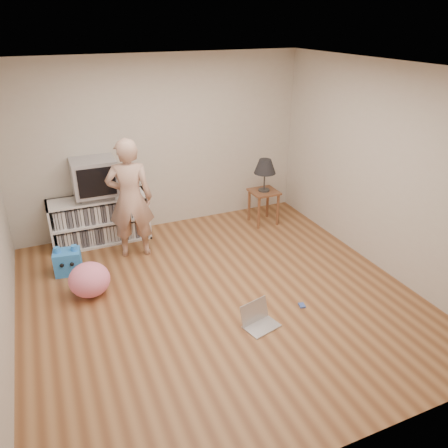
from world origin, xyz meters
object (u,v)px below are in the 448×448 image
dvd_deck (97,195)px  plush_pink (89,280)px  table_lamp (265,167)px  person (130,199)px  laptop (258,319)px  crt_tv (94,176)px  side_table (264,199)px  media_unit (100,219)px  plush_blue (68,262)px

dvd_deck → plush_pink: (-0.35, -1.36, -0.53)m
table_lamp → person: 2.16m
laptop → plush_pink: (-1.59, 1.31, 0.14)m
crt_tv → laptop: size_ratio=1.41×
crt_tv → side_table: size_ratio=1.09×
media_unit → plush_blue: (-0.55, -0.75, -0.19)m
dvd_deck → laptop: size_ratio=1.06×
media_unit → dvd_deck: size_ratio=3.11×
media_unit → table_lamp: (2.51, -0.39, 0.59)m
laptop → plush_blue: size_ratio=1.10×
dvd_deck → side_table: size_ratio=0.82×
plush_pink → table_lamp: bearing=19.0°
dvd_deck → side_table: 2.56m
dvd_deck → laptop: dvd_deck is taller
person → plush_pink: bearing=60.7°
laptop → dvd_deck: bearing=100.6°
side_table → plush_pink: 3.04m
media_unit → plush_blue: 0.94m
media_unit → dvd_deck: 0.39m
person → plush_blue: 1.14m
plush_blue → dvd_deck: bearing=61.1°
side_table → plush_blue: size_ratio=1.42×
side_table → table_lamp: bearing=0.0°
table_lamp → plush_blue: size_ratio=1.33×
crt_tv → plush_blue: crt_tv is taller
side_table → table_lamp: 0.53m
side_table → plush_pink: bearing=-161.0°
media_unit → crt_tv: size_ratio=2.33×
laptop → plush_pink: bearing=126.3°
plush_blue → person: bearing=17.7°
dvd_deck → media_unit: bearing=90.0°
person → laptop: size_ratio=3.93×
dvd_deck → person: 0.69m
dvd_deck → table_lamp: (2.51, -0.37, 0.21)m
crt_tv → side_table: crt_tv is taller
side_table → laptop: bearing=-119.1°
person → plush_blue: person is taller
crt_tv → plush_blue: 1.25m
side_table → table_lamp: (0.00, 0.00, 0.53)m
crt_tv → plush_blue: size_ratio=1.55×
table_lamp → plush_blue: bearing=-173.3°
media_unit → table_lamp: bearing=-8.7°
person → plush_blue: (-0.91, -0.16, -0.67)m
plush_blue → plush_pink: 0.66m
plush_blue → table_lamp: bearing=14.7°
person → plush_pink: 1.23m
crt_tv → side_table: (2.51, -0.37, -0.60)m
person → laptop: 2.39m
media_unit → plush_pink: bearing=-104.5°
person → laptop: bearing=125.8°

